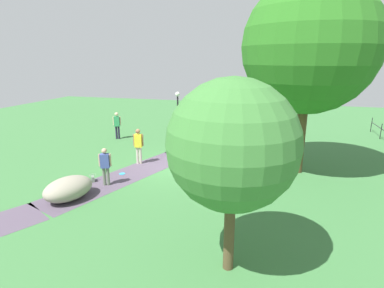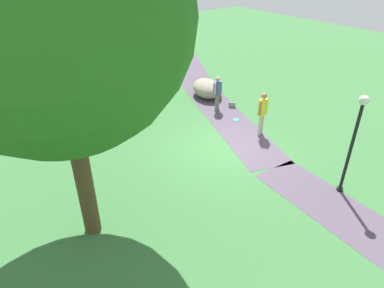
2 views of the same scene
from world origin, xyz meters
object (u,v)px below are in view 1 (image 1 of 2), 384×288
Objects in this scene: lamp_post at (178,112)px; passerby_on_path at (117,124)px; frisbee_on_grass at (122,174)px; backpack_by_boulder at (74,187)px; lawn_boulder at (68,189)px; young_tree_near_path at (232,145)px; large_shade_tree at (309,47)px; man_near_boulder at (138,144)px; handbag_on_grass at (93,178)px; woman_with_handbag at (105,164)px.

passerby_on_path is at bearing -91.31° from lamp_post.
lamp_post is 6.09m from frisbee_on_grass.
lamp_post is 8.12× the size of backpack_by_boulder.
young_tree_near_path is at bearing 70.04° from lawn_boulder.
large_shade_tree reaches higher than frisbee_on_grass.
large_shade_tree is at bearing 96.82° from man_near_boulder.
woman_with_handbag is at bearing 76.00° from handbag_on_grass.
woman_with_handbag is (-1.56, 0.68, 0.51)m from lawn_boulder.
backpack_by_boulder is at bearing -16.02° from man_near_boulder.
man_near_boulder is at bearing -83.18° from large_shade_tree.
young_tree_near_path reaches higher than woman_with_handbag.
woman_with_handbag is at bearing -124.09° from young_tree_near_path.
woman_with_handbag is (3.80, -7.88, -4.72)m from large_shade_tree.
frisbee_on_grass is (-5.24, -5.76, -3.26)m from young_tree_near_path.
frisbee_on_grass is at bearing 144.44° from handbag_on_grass.
man_near_boulder is at bearing -140.48° from young_tree_near_path.
young_tree_near_path is 8.44m from frisbee_on_grass.
woman_with_handbag is 0.89× the size of man_near_boulder.
woman_with_handbag is 4.06× the size of backpack_by_boulder.
passerby_on_path is at bearing -140.41° from young_tree_near_path.
young_tree_near_path reaches higher than frisbee_on_grass.
large_shade_tree is at bearing 122.07° from lawn_boulder.
man_near_boulder is at bearing -10.47° from lamp_post.
passerby_on_path is 8.42m from backpack_by_boulder.
lamp_post is at bearing 165.75° from handbag_on_grass.
passerby_on_path is 7.41m from handbag_on_grass.
frisbee_on_grass is at bearing -5.76° from man_near_boulder.
young_tree_near_path is at bearing 23.92° from lamp_post.
handbag_on_grass is at bearing -19.81° from man_near_boulder.
handbag_on_grass is (-1.76, -0.11, -0.29)m from lawn_boulder.
backpack_by_boulder is (-0.64, -0.24, -0.24)m from lawn_boulder.
lawn_boulder is at bearing -10.89° from man_near_boulder.
young_tree_near_path is at bearing 66.00° from backpack_by_boulder.
backpack_by_boulder is (3.81, -1.09, -0.87)m from man_near_boulder.
large_shade_tree is at bearing 115.76° from woman_with_handbag.
large_shade_tree is 8.47m from lamp_post.
frisbee_on_grass is at bearing -132.30° from young_tree_near_path.
lawn_boulder is at bearing -13.57° from frisbee_on_grass.
lawn_boulder is 4.57m from man_near_boulder.
lawn_boulder is 5.64× the size of backpack_by_boulder.
large_shade_tree is at bearing 112.57° from handbag_on_grass.
woman_with_handbag reaches higher than lawn_boulder.
lamp_post reaches higher than frisbee_on_grass.
lamp_post is 8.34m from backpack_by_boulder.
lamp_post is at bearing 169.53° from man_near_boulder.
man_near_boulder reaches higher than lawn_boulder.
man_near_boulder reaches higher than frisbee_on_grass.
passerby_on_path is (-8.66, -2.64, 0.61)m from lawn_boulder.
lamp_post is 1.44× the size of lawn_boulder.
woman_with_handbag is 2.89m from man_near_boulder.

